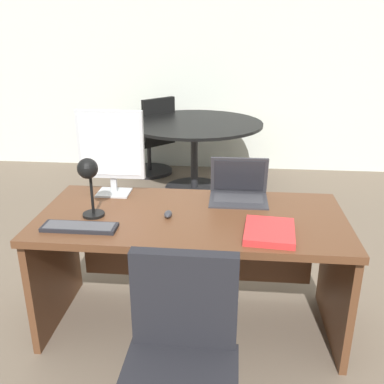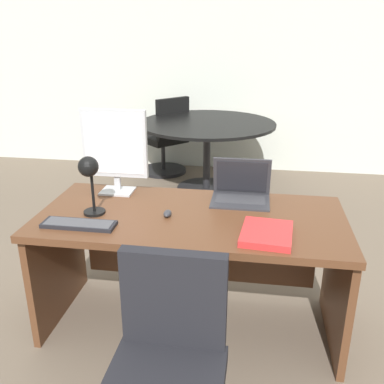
{
  "view_description": "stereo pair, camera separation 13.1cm",
  "coord_description": "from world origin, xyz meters",
  "px_view_note": "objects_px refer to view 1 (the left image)",
  "views": [
    {
      "loc": [
        0.21,
        -2.16,
        1.7
      ],
      "look_at": [
        0.0,
        0.04,
        0.85
      ],
      "focal_mm": 40.15,
      "sensor_mm": 36.0,
      "label": 1
    },
    {
      "loc": [
        0.34,
        -2.15,
        1.7
      ],
      "look_at": [
        0.0,
        0.04,
        0.85
      ],
      "focal_mm": 40.15,
      "sensor_mm": 36.0,
      "label": 2
    }
  ],
  "objects_px": {
    "monitor": "(111,148)",
    "meeting_table": "(194,139)",
    "meeting_chair_near": "(152,143)",
    "keyboard": "(80,227)",
    "mouse": "(168,214)",
    "laptop": "(239,186)",
    "desk": "(192,243)",
    "book": "(269,232)",
    "desk_lamp": "(89,176)"
  },
  "relations": [
    {
      "from": "desk",
      "to": "meeting_chair_near",
      "type": "bearing_deg",
      "value": 105.18
    },
    {
      "from": "desk",
      "to": "desk_lamp",
      "type": "distance_m",
      "value": 0.71
    },
    {
      "from": "monitor",
      "to": "laptop",
      "type": "height_order",
      "value": "monitor"
    },
    {
      "from": "keyboard",
      "to": "mouse",
      "type": "bearing_deg",
      "value": 24.08
    },
    {
      "from": "laptop",
      "to": "keyboard",
      "type": "distance_m",
      "value": 0.97
    },
    {
      "from": "monitor",
      "to": "desk_lamp",
      "type": "height_order",
      "value": "monitor"
    },
    {
      "from": "laptop",
      "to": "desk_lamp",
      "type": "bearing_deg",
      "value": -155.09
    },
    {
      "from": "keyboard",
      "to": "desk_lamp",
      "type": "distance_m",
      "value": 0.27
    },
    {
      "from": "monitor",
      "to": "book",
      "type": "distance_m",
      "value": 1.08
    },
    {
      "from": "keyboard",
      "to": "book",
      "type": "xyz_separation_m",
      "value": [
        0.97,
        0.03,
        0.01
      ]
    },
    {
      "from": "meeting_table",
      "to": "laptop",
      "type": "bearing_deg",
      "value": -77.42
    },
    {
      "from": "keyboard",
      "to": "desk_lamp",
      "type": "height_order",
      "value": "desk_lamp"
    },
    {
      "from": "desk",
      "to": "meeting_chair_near",
      "type": "xyz_separation_m",
      "value": [
        -0.75,
        2.78,
        -0.14
      ]
    },
    {
      "from": "desk",
      "to": "meeting_table",
      "type": "distance_m",
      "value": 2.26
    },
    {
      "from": "meeting_chair_near",
      "to": "meeting_table",
      "type": "bearing_deg",
      "value": -42.96
    },
    {
      "from": "laptop",
      "to": "book",
      "type": "relative_size",
      "value": 1.08
    },
    {
      "from": "monitor",
      "to": "mouse",
      "type": "bearing_deg",
      "value": -39.22
    },
    {
      "from": "monitor",
      "to": "meeting_chair_near",
      "type": "relative_size",
      "value": 0.55
    },
    {
      "from": "desk",
      "to": "monitor",
      "type": "height_order",
      "value": "monitor"
    },
    {
      "from": "meeting_chair_near",
      "to": "mouse",
      "type": "bearing_deg",
      "value": -77.61
    },
    {
      "from": "laptop",
      "to": "meeting_table",
      "type": "relative_size",
      "value": 0.24
    },
    {
      "from": "monitor",
      "to": "book",
      "type": "height_order",
      "value": "monitor"
    },
    {
      "from": "desk",
      "to": "keyboard",
      "type": "bearing_deg",
      "value": -153.26
    },
    {
      "from": "meeting_chair_near",
      "to": "keyboard",
      "type": "bearing_deg",
      "value": -86.31
    },
    {
      "from": "desk",
      "to": "meeting_chair_near",
      "type": "height_order",
      "value": "meeting_chair_near"
    },
    {
      "from": "desk",
      "to": "desk_lamp",
      "type": "height_order",
      "value": "desk_lamp"
    },
    {
      "from": "mouse",
      "to": "book",
      "type": "xyz_separation_m",
      "value": [
        0.54,
        -0.17,
        0.0
      ]
    },
    {
      "from": "laptop",
      "to": "mouse",
      "type": "xyz_separation_m",
      "value": [
        -0.39,
        -0.32,
        -0.06
      ]
    },
    {
      "from": "monitor",
      "to": "keyboard",
      "type": "distance_m",
      "value": 0.59
    },
    {
      "from": "monitor",
      "to": "mouse",
      "type": "height_order",
      "value": "monitor"
    },
    {
      "from": "keyboard",
      "to": "mouse",
      "type": "distance_m",
      "value": 0.47
    },
    {
      "from": "desk_lamp",
      "to": "mouse",
      "type": "bearing_deg",
      "value": 6.41
    },
    {
      "from": "desk",
      "to": "book",
      "type": "distance_m",
      "value": 0.53
    },
    {
      "from": "laptop",
      "to": "mouse",
      "type": "relative_size",
      "value": 4.52
    },
    {
      "from": "monitor",
      "to": "meeting_chair_near",
      "type": "distance_m",
      "value": 2.64
    },
    {
      "from": "monitor",
      "to": "book",
      "type": "bearing_deg",
      "value": -27.63
    },
    {
      "from": "desk_lamp",
      "to": "meeting_chair_near",
      "type": "bearing_deg",
      "value": 94.27
    },
    {
      "from": "desk_lamp",
      "to": "meeting_chair_near",
      "type": "height_order",
      "value": "desk_lamp"
    },
    {
      "from": "keyboard",
      "to": "meeting_chair_near",
      "type": "height_order",
      "value": "meeting_chair_near"
    },
    {
      "from": "monitor",
      "to": "meeting_table",
      "type": "height_order",
      "value": "monitor"
    },
    {
      "from": "desk",
      "to": "meeting_table",
      "type": "relative_size",
      "value": 1.18
    },
    {
      "from": "desk_lamp",
      "to": "book",
      "type": "height_order",
      "value": "desk_lamp"
    },
    {
      "from": "desk_lamp",
      "to": "book",
      "type": "relative_size",
      "value": 1.06
    },
    {
      "from": "desk_lamp",
      "to": "laptop",
      "type": "bearing_deg",
      "value": 24.91
    },
    {
      "from": "meeting_chair_near",
      "to": "desk_lamp",
      "type": "bearing_deg",
      "value": -85.73
    },
    {
      "from": "monitor",
      "to": "meeting_table",
      "type": "distance_m",
      "value": 2.09
    },
    {
      "from": "keyboard",
      "to": "meeting_table",
      "type": "height_order",
      "value": "meeting_table"
    },
    {
      "from": "meeting_table",
      "to": "mouse",
      "type": "bearing_deg",
      "value": -88.44
    },
    {
      "from": "keyboard",
      "to": "book",
      "type": "bearing_deg",
      "value": 1.54
    },
    {
      "from": "mouse",
      "to": "meeting_table",
      "type": "xyz_separation_m",
      "value": [
        -0.06,
        2.34,
        -0.16
      ]
    }
  ]
}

